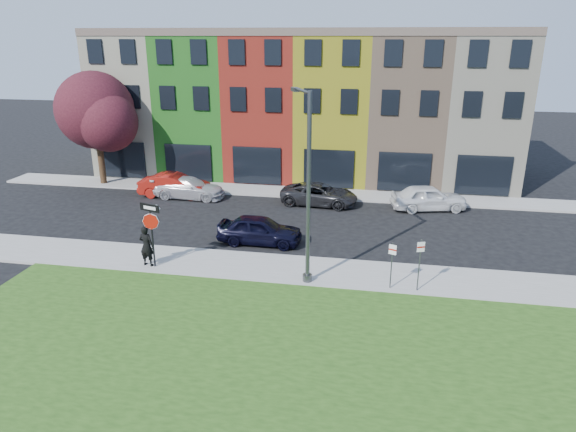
% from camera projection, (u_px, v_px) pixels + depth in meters
% --- Properties ---
extents(ground, '(120.00, 120.00, 0.00)m').
position_uv_depth(ground, '(285.00, 304.00, 20.25)').
color(ground, black).
rests_on(ground, ground).
extents(sidewalk_near, '(40.00, 3.00, 0.12)m').
position_uv_depth(sidewalk_near, '(342.00, 274.00, 22.68)').
color(sidewalk_near, gray).
rests_on(sidewalk_near, ground).
extents(sidewalk_far, '(40.00, 2.40, 0.12)m').
position_uv_depth(sidewalk_far, '(282.00, 191.00, 34.66)').
color(sidewalk_far, gray).
rests_on(sidewalk_far, ground).
extents(rowhouse_block, '(30.00, 10.12, 10.00)m').
position_uv_depth(rowhouse_block, '(304.00, 106.00, 38.68)').
color(rowhouse_block, beige).
rests_on(rowhouse_block, ground).
extents(stop_sign, '(1.01, 0.35, 2.97)m').
position_uv_depth(stop_sign, '(151.00, 222.00, 22.57)').
color(stop_sign, black).
rests_on(stop_sign, sidewalk_near).
extents(man, '(0.82, 0.65, 1.91)m').
position_uv_depth(man, '(147.00, 246.00, 23.07)').
color(man, black).
rests_on(man, sidewalk_near).
extents(sedan_near, '(1.83, 4.31, 1.45)m').
position_uv_depth(sedan_near, '(260.00, 230.00, 25.94)').
color(sedan_near, black).
rests_on(sedan_near, ground).
extents(parked_car_red, '(1.74, 4.67, 1.52)m').
position_uv_depth(parked_car_red, '(175.00, 185.00, 33.53)').
color(parked_car_red, maroon).
rests_on(parked_car_red, ground).
extents(parked_car_silver, '(2.00, 4.71, 1.36)m').
position_uv_depth(parked_car_silver, '(189.00, 188.00, 33.30)').
color(parked_car_silver, '#B2B1B6').
rests_on(parked_car_silver, ground).
extents(parked_car_dark, '(2.96, 5.12, 1.33)m').
position_uv_depth(parked_car_dark, '(319.00, 194.00, 31.98)').
color(parked_car_dark, black).
rests_on(parked_car_dark, ground).
extents(parked_car_white, '(3.80, 5.29, 1.53)m').
position_uv_depth(parked_car_white, '(429.00, 198.00, 30.99)').
color(parked_car_white, white).
rests_on(parked_car_white, ground).
extents(street_lamp, '(1.31, 2.41, 7.93)m').
position_uv_depth(street_lamp, '(307.00, 190.00, 20.76)').
color(street_lamp, '#434547').
rests_on(street_lamp, sidewalk_near).
extents(parking_sign_a, '(0.30, 0.15, 2.01)m').
position_uv_depth(parking_sign_a, '(392.00, 260.00, 20.85)').
color(parking_sign_a, '#434547').
rests_on(parking_sign_a, sidewalk_near).
extents(parking_sign_b, '(0.31, 0.14, 2.24)m').
position_uv_depth(parking_sign_b, '(420.00, 259.00, 20.63)').
color(parking_sign_b, '#434547').
rests_on(parking_sign_b, sidewalk_near).
extents(tree_purple, '(6.28, 5.49, 7.72)m').
position_uv_depth(tree_purple, '(97.00, 112.00, 34.88)').
color(tree_purple, black).
rests_on(tree_purple, sidewalk_far).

